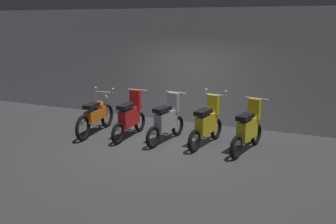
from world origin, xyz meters
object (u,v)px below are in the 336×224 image
at_px(motorbike_slot_4, 248,129).
at_px(motorbike_slot_0, 96,115).
at_px(motorbike_slot_1, 130,117).
at_px(motorbike_slot_3, 207,124).
at_px(motorbike_slot_2, 167,121).

bearing_deg(motorbike_slot_4, motorbike_slot_0, -177.42).
relative_size(motorbike_slot_1, motorbike_slot_4, 1.01).
height_order(motorbike_slot_0, motorbike_slot_1, motorbike_slot_1).
distance_m(motorbike_slot_1, motorbike_slot_3, 2.00).
bearing_deg(motorbike_slot_1, motorbike_slot_0, -176.90).
bearing_deg(motorbike_slot_3, motorbike_slot_4, -3.32).
distance_m(motorbike_slot_2, motorbike_slot_4, 1.98).
relative_size(motorbike_slot_0, motorbike_slot_3, 1.17).
xyz_separation_m(motorbike_slot_3, motorbike_slot_4, (0.99, -0.06, -0.00)).
relative_size(motorbike_slot_0, motorbike_slot_2, 1.16).
distance_m(motorbike_slot_0, motorbike_slot_4, 3.98).
bearing_deg(motorbike_slot_0, motorbike_slot_2, 3.42).
bearing_deg(motorbike_slot_2, motorbike_slot_0, -176.58).
height_order(motorbike_slot_1, motorbike_slot_3, motorbike_slot_3).
bearing_deg(motorbike_slot_4, motorbike_slot_3, 176.68).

